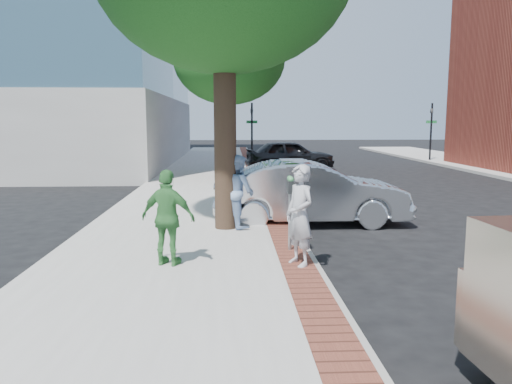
{
  "coord_description": "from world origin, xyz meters",
  "views": [
    {
      "loc": [
        -0.48,
        -9.82,
        2.69
      ],
      "look_at": [
        0.05,
        0.56,
        1.2
      ],
      "focal_mm": 35.0,
      "sensor_mm": 36.0,
      "label": 1
    }
  ],
  "objects": [
    {
      "name": "curb",
      "position": [
        1.05,
        8.0,
        0.07
      ],
      "size": [
        0.1,
        60.0,
        0.15
      ],
      "primitive_type": "cube",
      "color": "gray",
      "rests_on": "ground"
    },
    {
      "name": "tree_far",
      "position": [
        -0.5,
        12.0,
        5.3
      ],
      "size": [
        4.8,
        4.8,
        7.14
      ],
      "color": "black",
      "rests_on": "sidewalk"
    },
    {
      "name": "person_officer",
      "position": [
        -0.3,
        1.94,
        1.03
      ],
      "size": [
        0.97,
        1.05,
        1.75
      ],
      "primitive_type": "imported",
      "rotation": [
        0.0,
        0.0,
        2.02
      ],
      "color": "#84A3CD",
      "rests_on": "sidewalk"
    },
    {
      "name": "office_base",
      "position": [
        -13.0,
        22.0,
        2.0
      ],
      "size": [
        18.2,
        22.2,
        4.0
      ],
      "primitive_type": "cube",
      "color": "gray",
      "rests_on": "ground"
    },
    {
      "name": "sedan_silver",
      "position": [
        1.6,
        2.96,
        0.83
      ],
      "size": [
        5.04,
        1.79,
        1.66
      ],
      "primitive_type": "imported",
      "rotation": [
        0.0,
        0.0,
        1.56
      ],
      "color": "silver",
      "rests_on": "ground"
    },
    {
      "name": "signal_far",
      "position": [
        12.5,
        22.0,
        2.25
      ],
      "size": [
        0.7,
        0.15,
        3.8
      ],
      "color": "black",
      "rests_on": "ground"
    },
    {
      "name": "parking_meter",
      "position": [
        0.68,
        -0.27,
        1.21
      ],
      "size": [
        0.12,
        0.32,
        1.47
      ],
      "color": "gray",
      "rests_on": "sidewalk"
    },
    {
      "name": "brick_strip",
      "position": [
        0.7,
        8.0,
        0.15
      ],
      "size": [
        0.6,
        60.0,
        0.01
      ],
      "primitive_type": "cube",
      "color": "brown",
      "rests_on": "sidewalk"
    },
    {
      "name": "person_gray",
      "position": [
        0.72,
        -1.29,
        1.04
      ],
      "size": [
        0.68,
        0.78,
        1.79
      ],
      "primitive_type": "imported",
      "rotation": [
        0.0,
        0.0,
        -1.09
      ],
      "color": "#A1A1A6",
      "rests_on": "sidewalk"
    },
    {
      "name": "bg_car",
      "position": [
        2.79,
        17.37,
        0.82
      ],
      "size": [
        5.02,
        2.51,
        1.64
      ],
      "primitive_type": "imported",
      "rotation": [
        0.0,
        0.0,
        1.69
      ],
      "color": "black",
      "rests_on": "ground"
    },
    {
      "name": "ground",
      "position": [
        0.0,
        0.0,
        0.0
      ],
      "size": [
        120.0,
        120.0,
        0.0
      ],
      "primitive_type": "plane",
      "color": "black",
      "rests_on": "ground"
    },
    {
      "name": "person_green",
      "position": [
        -1.58,
        -1.16,
        1.0
      ],
      "size": [
        1.08,
        0.71,
        1.7
      ],
      "primitive_type": "imported",
      "rotation": [
        0.0,
        0.0,
        2.82
      ],
      "color": "#3B823D",
      "rests_on": "sidewalk"
    },
    {
      "name": "signal_near",
      "position": [
        0.9,
        22.0,
        2.25
      ],
      "size": [
        0.7,
        0.15,
        3.8
      ],
      "color": "black",
      "rests_on": "ground"
    },
    {
      "name": "sidewalk",
      "position": [
        -1.5,
        8.0,
        0.07
      ],
      "size": [
        5.0,
        60.0,
        0.15
      ],
      "primitive_type": "cube",
      "color": "#9E9991",
      "rests_on": "ground"
    }
  ]
}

